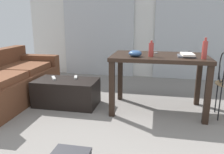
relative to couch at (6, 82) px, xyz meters
The scene contains 14 objects.
ground_plane 2.06m from the couch, ahead, with size 9.00×9.00×0.00m, color gray.
wall_back 3.06m from the couch, 45.49° to the left, with size 5.37×0.10×2.59m, color silver.
curtains 2.93m from the couch, 44.29° to the left, with size 3.67×0.03×2.13m.
couch is the anchor object (origin of this frame).
coffee_table 1.02m from the couch, ahead, with size 0.93×0.51×0.39m.
craft_table 2.40m from the couch, ahead, with size 1.29×0.77×0.80m.
bottle_near 2.33m from the couch, ahead, with size 0.06×0.06×0.21m.
bottle_far 2.96m from the couch, ahead, with size 0.06×0.06×0.26m.
bowl 2.12m from the couch, ahead, with size 0.17×0.17×0.08m, color #2D4C7A.
book_stack 2.76m from the couch, ahead, with size 0.22×0.27×0.05m.
tv_remote_on_table 2.86m from the couch, ahead, with size 0.04×0.18×0.03m, color #232326.
scissors 2.38m from the couch, ahead, with size 0.06×0.12×0.00m.
tv_remote_primary 0.81m from the couch, ahead, with size 0.04×0.19×0.02m, color #B7B7B2.
tv_remote_secondary 1.13m from the couch, ahead, with size 0.04×0.16×0.03m, color #B7B7B2.
Camera 1 is at (0.30, -1.32, 1.26)m, focal length 35.81 mm.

